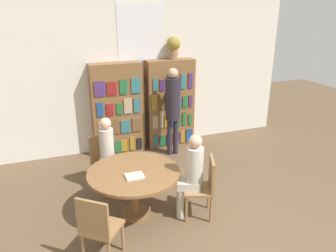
{
  "coord_description": "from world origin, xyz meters",
  "views": [
    {
      "loc": [
        -1.78,
        -2.41,
        2.87
      ],
      "look_at": [
        -0.08,
        2.16,
        1.05
      ],
      "focal_mm": 35.0,
      "sensor_mm": 36.0,
      "label": 1
    }
  ],
  "objects_px": {
    "reading_table": "(134,178)",
    "chair_far_side": "(204,185)",
    "chair_near_camera": "(98,226)",
    "seated_reader_right": "(191,172)",
    "bookshelf_left": "(117,109)",
    "seated_reader_left": "(109,152)",
    "flower_vase": "(173,46)",
    "chair_left_side": "(104,159)",
    "bookshelf_right": "(170,104)",
    "librarian_standing": "(173,103)"
  },
  "relations": [
    {
      "from": "seated_reader_left",
      "to": "seated_reader_right",
      "type": "height_order",
      "value": "seated_reader_right"
    },
    {
      "from": "flower_vase",
      "to": "seated_reader_right",
      "type": "relative_size",
      "value": 0.36
    },
    {
      "from": "bookshelf_right",
      "to": "flower_vase",
      "type": "height_order",
      "value": "flower_vase"
    },
    {
      "from": "bookshelf_left",
      "to": "chair_far_side",
      "type": "bearing_deg",
      "value": -75.93
    },
    {
      "from": "bookshelf_right",
      "to": "chair_left_side",
      "type": "distance_m",
      "value": 2.12
    },
    {
      "from": "seated_reader_left",
      "to": "chair_near_camera",
      "type": "bearing_deg",
      "value": 59.92
    },
    {
      "from": "bookshelf_left",
      "to": "chair_far_side",
      "type": "height_order",
      "value": "bookshelf_left"
    },
    {
      "from": "chair_near_camera",
      "to": "chair_far_side",
      "type": "distance_m",
      "value": 1.59
    },
    {
      "from": "bookshelf_left",
      "to": "chair_near_camera",
      "type": "relative_size",
      "value": 2.05
    },
    {
      "from": "bookshelf_right",
      "to": "chair_far_side",
      "type": "relative_size",
      "value": 2.05
    },
    {
      "from": "chair_near_camera",
      "to": "seated_reader_right",
      "type": "relative_size",
      "value": 0.71
    },
    {
      "from": "librarian_standing",
      "to": "seated_reader_left",
      "type": "bearing_deg",
      "value": -146.37
    },
    {
      "from": "bookshelf_right",
      "to": "seated_reader_left",
      "type": "height_order",
      "value": "bookshelf_right"
    },
    {
      "from": "bookshelf_left",
      "to": "chair_near_camera",
      "type": "height_order",
      "value": "bookshelf_left"
    },
    {
      "from": "bookshelf_left",
      "to": "seated_reader_right",
      "type": "bearing_deg",
      "value": -79.28
    },
    {
      "from": "seated_reader_right",
      "to": "librarian_standing",
      "type": "bearing_deg",
      "value": 7.09
    },
    {
      "from": "chair_left_side",
      "to": "reading_table",
      "type": "bearing_deg",
      "value": 90.0
    },
    {
      "from": "reading_table",
      "to": "chair_left_side",
      "type": "height_order",
      "value": "chair_left_side"
    },
    {
      "from": "bookshelf_left",
      "to": "reading_table",
      "type": "bearing_deg",
      "value": -96.75
    },
    {
      "from": "bookshelf_right",
      "to": "chair_left_side",
      "type": "relative_size",
      "value": 2.05
    },
    {
      "from": "bookshelf_right",
      "to": "chair_far_side",
      "type": "xyz_separation_m",
      "value": [
        -0.47,
        -2.59,
        -0.41
      ]
    },
    {
      "from": "chair_near_camera",
      "to": "chair_left_side",
      "type": "xyz_separation_m",
      "value": [
        0.37,
        1.71,
        0.0
      ]
    },
    {
      "from": "reading_table",
      "to": "seated_reader_left",
      "type": "distance_m",
      "value": 0.8
    },
    {
      "from": "flower_vase",
      "to": "librarian_standing",
      "type": "height_order",
      "value": "flower_vase"
    },
    {
      "from": "bookshelf_left",
      "to": "chair_left_side",
      "type": "xyz_separation_m",
      "value": [
        -0.51,
        -1.29,
        -0.41
      ]
    },
    {
      "from": "reading_table",
      "to": "seated_reader_left",
      "type": "relative_size",
      "value": 1.03
    },
    {
      "from": "seated_reader_left",
      "to": "bookshelf_right",
      "type": "bearing_deg",
      "value": -151.94
    },
    {
      "from": "chair_far_side",
      "to": "chair_left_side",
      "type": "bearing_deg",
      "value": 63.0
    },
    {
      "from": "seated_reader_left",
      "to": "seated_reader_right",
      "type": "distance_m",
      "value": 1.42
    },
    {
      "from": "flower_vase",
      "to": "bookshelf_right",
      "type": "bearing_deg",
      "value": -176.47
    },
    {
      "from": "chair_near_camera",
      "to": "chair_far_side",
      "type": "bearing_deg",
      "value": 54.0
    },
    {
      "from": "flower_vase",
      "to": "chair_left_side",
      "type": "height_order",
      "value": "flower_vase"
    },
    {
      "from": "seated_reader_right",
      "to": "reading_table",
      "type": "bearing_deg",
      "value": 90.0
    },
    {
      "from": "flower_vase",
      "to": "reading_table",
      "type": "height_order",
      "value": "flower_vase"
    },
    {
      "from": "librarian_standing",
      "to": "reading_table",
      "type": "bearing_deg",
      "value": -125.84
    },
    {
      "from": "reading_table",
      "to": "seated_reader_right",
      "type": "xyz_separation_m",
      "value": [
        0.74,
        -0.29,
        0.11
      ]
    },
    {
      "from": "bookshelf_left",
      "to": "seated_reader_right",
      "type": "relative_size",
      "value": 1.46
    },
    {
      "from": "bookshelf_right",
      "to": "chair_near_camera",
      "type": "height_order",
      "value": "bookshelf_right"
    },
    {
      "from": "bookshelf_right",
      "to": "librarian_standing",
      "type": "height_order",
      "value": "bookshelf_right"
    },
    {
      "from": "chair_near_camera",
      "to": "reading_table",
      "type": "bearing_deg",
      "value": 90.0
    },
    {
      "from": "chair_far_side",
      "to": "seated_reader_left",
      "type": "relative_size",
      "value": 0.72
    },
    {
      "from": "bookshelf_left",
      "to": "seated_reader_left",
      "type": "xyz_separation_m",
      "value": [
        -0.47,
        -1.47,
        -0.22
      ]
    },
    {
      "from": "seated_reader_left",
      "to": "seated_reader_right",
      "type": "xyz_separation_m",
      "value": [
        0.94,
        -1.05,
        0.01
      ]
    },
    {
      "from": "chair_far_side",
      "to": "seated_reader_right",
      "type": "xyz_separation_m",
      "value": [
        -0.17,
        0.07,
        0.2
      ]
    },
    {
      "from": "chair_near_camera",
      "to": "seated_reader_left",
      "type": "bearing_deg",
      "value": 113.92
    },
    {
      "from": "reading_table",
      "to": "chair_far_side",
      "type": "bearing_deg",
      "value": -21.25
    },
    {
      "from": "bookshelf_left",
      "to": "librarian_standing",
      "type": "distance_m",
      "value": 1.12
    },
    {
      "from": "flower_vase",
      "to": "chair_far_side",
      "type": "distance_m",
      "value": 3.09
    },
    {
      "from": "bookshelf_right",
      "to": "chair_left_side",
      "type": "xyz_separation_m",
      "value": [
        -1.63,
        -1.29,
        -0.41
      ]
    },
    {
      "from": "flower_vase",
      "to": "chair_far_side",
      "type": "relative_size",
      "value": 0.51
    }
  ]
}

